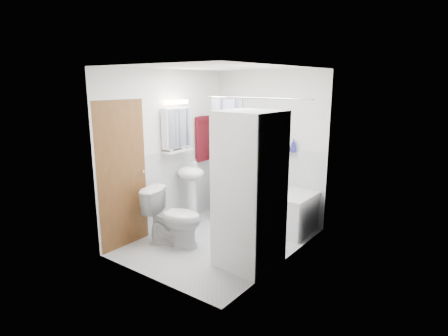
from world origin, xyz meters
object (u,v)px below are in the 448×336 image
Objects in this scene: washer_dryer at (249,191)px; toilet at (174,218)px; bathtub at (263,205)px; sink at (191,182)px.

washer_dryer is 1.27m from toilet.
toilet is (-0.61, -1.39, 0.07)m from bathtub.
sink is 1.55m from washer_dryer.
toilet is (0.30, -0.70, -0.31)m from sink.
washer_dryer is (1.43, -0.56, 0.25)m from sink.
toilet is at bearing -169.51° from washer_dryer.
bathtub is at bearing 37.23° from sink.
bathtub is 1.52m from toilet.
washer_dryer is at bearing -67.03° from bathtub.
bathtub is 1.94× the size of toilet.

